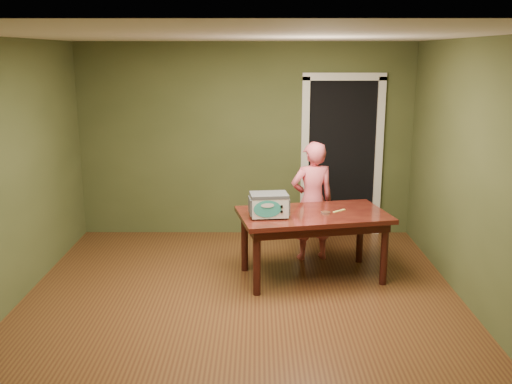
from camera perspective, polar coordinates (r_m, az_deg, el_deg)
floor at (r=5.70m, az=-1.50°, el=-11.75°), size 5.00×5.00×0.00m
room_shell at (r=5.19m, az=-1.62°, el=5.50°), size 4.52×5.02×2.61m
doorway at (r=8.12m, az=8.24°, el=3.71°), size 1.10×0.66×2.25m
dining_table at (r=6.30m, az=5.71°, el=-2.95°), size 1.75×1.20×0.75m
toy_oven at (r=6.05m, az=1.29°, el=-1.23°), size 0.44×0.33×0.26m
baking_pan at (r=6.24m, az=6.97°, el=-2.06°), size 0.10×0.10×0.02m
spatula at (r=6.36m, az=8.32°, el=-1.87°), size 0.15×0.13×0.01m
child at (r=6.87m, az=5.64°, el=-0.91°), size 0.59×0.45×1.44m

